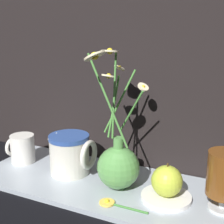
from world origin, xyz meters
TOP-DOWN VIEW (x-y plane):
  - ground_plane at (0.00, 0.00)m, footprint 6.00×6.00m
  - shelf at (0.00, 0.00)m, footprint 0.72×0.27m
  - vase_with_flowers at (0.03, -0.01)m, footprint 0.11×0.22m
  - yellow_mug at (-0.30, 0.01)m, footprint 0.08×0.07m
  - ceramic_pitcher at (-0.12, 0.01)m, footprint 0.14×0.11m
  - saucer_plate at (0.16, -0.01)m, footprint 0.12×0.12m
  - orange_fruit at (0.16, -0.01)m, footprint 0.07×0.07m
  - loose_daisy at (0.05, -0.09)m, footprint 0.12×0.04m

SIDE VIEW (x-z plane):
  - ground_plane at x=0.00m, z-range 0.00..0.00m
  - shelf at x=0.00m, z-range 0.00..0.01m
  - loose_daisy at x=0.05m, z-range 0.01..0.02m
  - saucer_plate at x=0.16m, z-range 0.01..0.02m
  - yellow_mug at x=-0.30m, z-range 0.01..0.10m
  - orange_fruit at x=0.16m, z-range 0.02..0.10m
  - ceramic_pitcher at x=-0.12m, z-range 0.01..0.13m
  - vase_with_flowers at x=0.03m, z-range -0.10..0.25m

